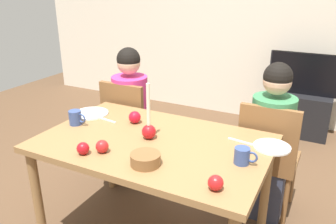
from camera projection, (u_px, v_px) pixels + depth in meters
The scene contains 20 objects.
back_wall at pixel (259, 14), 4.05m from camera, with size 6.40×0.10×2.60m, color beige.
dining_table at pixel (153, 153), 2.12m from camera, with size 1.40×0.90×0.75m.
chair_left at pixel (129, 124), 2.93m from camera, with size 0.40×0.40×0.90m.
chair_right at pixel (268, 154), 2.43m from camera, with size 0.40×0.40×0.90m.
person_left_child at pixel (131, 117), 2.94m from camera, with size 0.30×0.30×1.17m.
person_right_child at pixel (270, 145), 2.43m from camera, with size 0.30×0.30×1.17m.
tv_stand at pixel (300, 114), 3.91m from camera, with size 0.64×0.40×0.48m, color black.
tv at pixel (306, 74), 3.75m from camera, with size 0.79×0.05×0.46m.
candle_centerpiece at pixel (149, 128), 2.09m from camera, with size 0.09×0.09×0.36m.
plate_left at pixel (91, 113), 2.50m from camera, with size 0.25×0.25×0.01m, color silver.
plate_right at pixel (272, 147), 2.00m from camera, with size 0.22×0.22×0.01m, color white.
mug_left at pixel (76, 118), 2.31m from camera, with size 0.13×0.09×0.10m.
mug_right at pixel (243, 156), 1.81m from camera, with size 0.13×0.08×0.09m.
fork_left at pixel (106, 120), 2.39m from camera, with size 0.18×0.01×0.01m, color silver.
fork_right at pixel (242, 142), 2.07m from camera, with size 0.18×0.01×0.01m, color silver.
bowl_walnuts at pixel (145, 159), 1.81m from camera, with size 0.16×0.16×0.06m, color brown.
apple_near_candle at pixel (102, 146), 1.93m from camera, with size 0.07×0.07×0.07m, color red.
apple_by_left_plate at pixel (83, 148), 1.91m from camera, with size 0.07×0.07×0.07m, color #B11219.
apple_by_right_mug at pixel (135, 117), 2.34m from camera, with size 0.08×0.08×0.08m, color red.
apple_far_edge at pixel (216, 183), 1.59m from camera, with size 0.08×0.08×0.08m, color red.
Camera 1 is at (0.94, -1.64, 1.67)m, focal length 36.31 mm.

